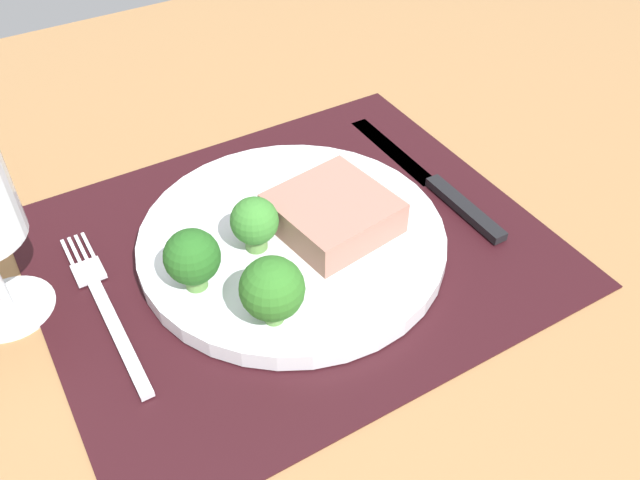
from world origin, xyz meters
The scene contains 9 objects.
ground_plane centered at (0.00, 0.00, -1.50)cm, with size 140.00×110.00×3.00cm, color #996D42.
placemat centered at (0.00, 0.00, 0.15)cm, with size 42.42×35.83×0.30cm, color black.
plate centered at (0.00, 0.00, 1.10)cm, with size 26.46×26.46×1.60cm, color silver.
steak centered at (3.47, -1.00, 3.39)cm, with size 9.10×9.08×2.98cm, color #9E6B5B.
broccoli_front_edge centered at (-5.80, -7.74, 5.17)cm, with size 4.84×4.84×5.76cm.
broccoli_near_steak centered at (-3.38, 0.07, 4.68)cm, with size 3.99×3.99×4.92cm.
broccoli_back_left centered at (-9.42, -1.55, 4.94)cm, with size 4.40×4.40×5.36cm.
fork centered at (-16.25, 1.42, 0.55)cm, with size 2.40×19.20×0.50cm.
knife centered at (16.00, 0.53, 0.60)cm, with size 1.80×23.00×0.80cm.
Camera 1 is at (-19.65, -37.83, 40.46)cm, focal length 37.65 mm.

